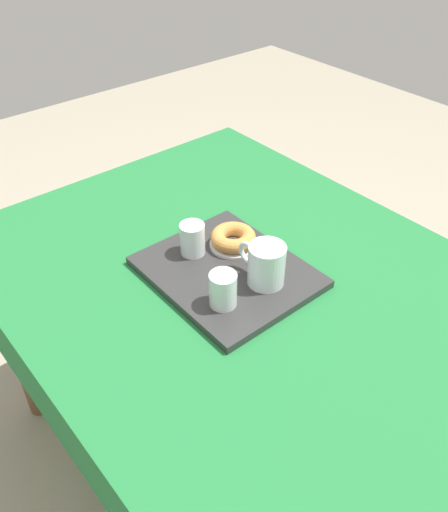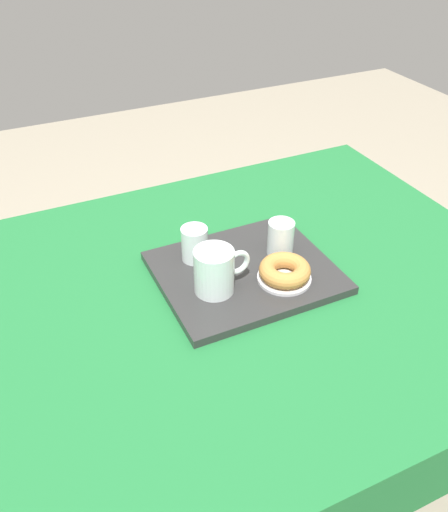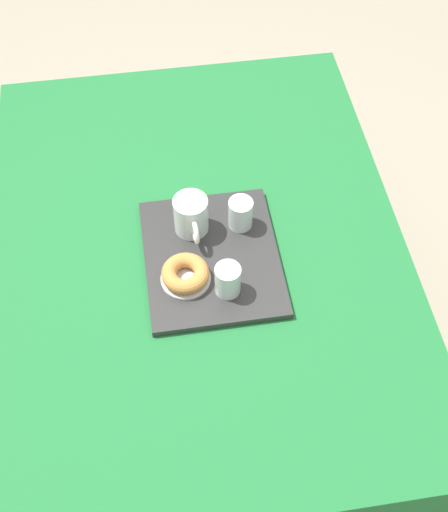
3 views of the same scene
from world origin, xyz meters
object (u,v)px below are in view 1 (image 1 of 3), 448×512
Objects in this scene: dining_table at (249,310)px; water_glass_far at (223,291)px; water_glass_near at (193,241)px; sugar_donut_left at (233,237)px; tea_mug_left at (266,266)px; donut_plate_left at (233,244)px; serving_tray at (227,272)px.

water_glass_far is (-0.03, 0.11, 0.15)m from dining_table.
water_glass_near is 0.20m from water_glass_far.
sugar_donut_left is at bearing -21.69° from dining_table.
water_glass_near is (0.15, 0.05, 0.15)m from dining_table.
donut_plate_left is (0.15, -0.03, -0.04)m from tea_mug_left.
water_glass_near is at bearing -17.91° from water_glass_far.
water_glass_near is at bearing 17.33° from dining_table.
sugar_donut_left is at bearing -46.60° from water_glass_far.
dining_table is 16.74× the size of water_glass_near.
water_glass_near is 0.72× the size of sugar_donut_left.
donut_plate_left is at bearing -49.27° from serving_tray.
dining_table is 12.10× the size of sugar_donut_left.
serving_tray is 0.11m from water_glass_near.
tea_mug_left is 0.12m from water_glass_far.
water_glass_near is 0.10m from sugar_donut_left.
serving_tray is at bearing 130.73° from donut_plate_left.
sugar_donut_left is (0.15, -0.03, -0.02)m from tea_mug_left.
donut_plate_left is at bearing -114.50° from water_glass_near.
tea_mug_left is 0.16m from donut_plate_left.
water_glass_near is (0.19, 0.06, -0.01)m from tea_mug_left.
serving_tray is at bearing 25.22° from dining_table.
dining_table is at bearing -73.18° from water_glass_far.
donut_plate_left is at bearing -12.40° from tea_mug_left.
donut_plate_left is at bearing -21.69° from dining_table.
donut_plate_left is (0.15, -0.15, -0.03)m from water_glass_far.
tea_mug_left reaches higher than sugar_donut_left.
water_glass_near reaches higher than sugar_donut_left.
water_glass_near is 0.69× the size of donut_plate_left.
water_glass_far is (-0.19, 0.06, 0.00)m from water_glass_near.
water_glass_far is at bearing 133.40° from donut_plate_left.
tea_mug_left is 1.59× the size of water_glass_far.
water_glass_near is (0.10, 0.02, 0.05)m from serving_tray.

